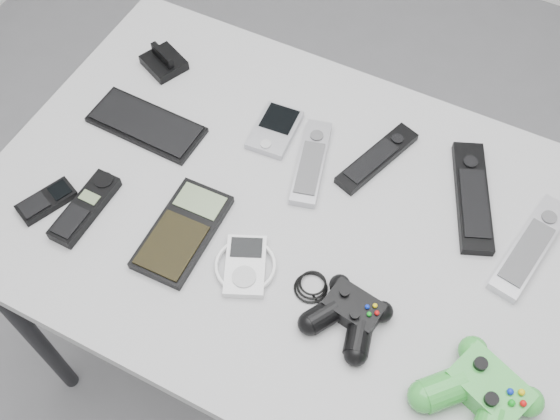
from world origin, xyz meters
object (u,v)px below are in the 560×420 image
at_px(calculator, 183,231).
at_px(pda, 275,129).
at_px(pda_keyboard, 146,124).
at_px(remote_black_b, 473,196).
at_px(controller_black, 349,314).
at_px(remote_silver_b, 531,246).
at_px(mobile_phone, 46,201).
at_px(remote_black_a, 377,158).
at_px(mp3_player, 245,266).
at_px(controller_green, 482,395).
at_px(desk, 304,237).
at_px(cordless_handset, 85,208).
at_px(remote_silver_a, 311,162).

bearing_deg(calculator, pda, 80.41).
distance_m(pda_keyboard, pda, 0.25).
height_order(remote_black_b, controller_black, controller_black).
height_order(remote_silver_b, mobile_phone, remote_silver_b).
bearing_deg(calculator, remote_black_a, 49.84).
bearing_deg(remote_silver_b, controller_black, -120.83).
distance_m(remote_silver_b, mp3_player, 0.49).
height_order(calculator, controller_black, controller_black).
relative_size(pda_keyboard, mp3_player, 2.01).
distance_m(remote_black_b, controller_green, 0.36).
bearing_deg(desk, remote_black_b, 34.40).
height_order(pda_keyboard, remote_black_a, remote_black_a).
bearing_deg(remote_black_a, cordless_handset, -121.91).
xyz_separation_m(calculator, mp3_player, (0.13, -0.01, 0.00)).
height_order(mp3_player, controller_green, controller_green).
distance_m(desk, controller_black, 0.22).
bearing_deg(remote_silver_a, remote_black_a, 16.61).
height_order(pda_keyboard, calculator, calculator).
bearing_deg(remote_silver_a, remote_silver_b, -14.07).
bearing_deg(remote_silver_b, desk, -152.20).
xyz_separation_m(calculator, controller_black, (0.32, -0.01, 0.01)).
relative_size(pda, mobile_phone, 1.15).
height_order(remote_silver_a, remote_silver_b, remote_silver_b).
height_order(remote_black_a, controller_green, controller_green).
relative_size(desk, remote_silver_a, 6.08).
height_order(remote_black_a, remote_silver_b, remote_silver_b).
relative_size(mobile_phone, calculator, 0.52).
xyz_separation_m(desk, remote_black_b, (0.25, 0.17, 0.08)).
height_order(desk, mobile_phone, mobile_phone).
relative_size(desk, calculator, 5.89).
xyz_separation_m(remote_black_b, calculator, (-0.42, -0.30, -0.00)).
xyz_separation_m(pda_keyboard, remote_silver_b, (0.73, 0.07, 0.00)).
relative_size(pda, remote_silver_a, 0.62).
distance_m(desk, mobile_phone, 0.47).
distance_m(mobile_phone, cordless_handset, 0.07).
bearing_deg(mobile_phone, desk, 46.36).
xyz_separation_m(remote_silver_b, mp3_player, (-0.42, -0.25, -0.00)).
xyz_separation_m(desk, cordless_handset, (-0.35, -0.16, 0.08)).
xyz_separation_m(mobile_phone, cordless_handset, (0.07, 0.02, 0.00)).
bearing_deg(remote_black_b, controller_black, -131.16).
bearing_deg(mobile_phone, mp3_player, 30.17).
height_order(mobile_phone, mp3_player, mp3_player).
height_order(remote_black_a, calculator, same).
distance_m(cordless_handset, controller_black, 0.50).
distance_m(remote_silver_a, calculator, 0.27).
relative_size(pda_keyboard, mobile_phone, 2.18).
bearing_deg(mobile_phone, pda_keyboard, 98.32).
bearing_deg(remote_silver_a, mobile_phone, -158.18).
bearing_deg(remote_black_b, pda_keyboard, 168.67).
distance_m(pda, controller_black, 0.40).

